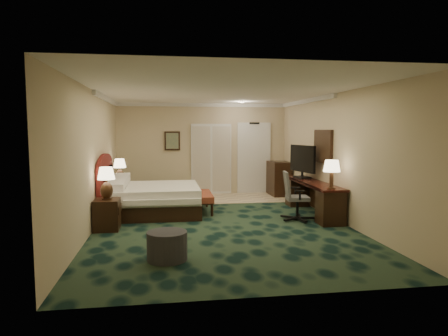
{
  "coord_description": "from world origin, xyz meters",
  "views": [
    {
      "loc": [
        -1.12,
        -8.08,
        1.93
      ],
      "look_at": [
        0.17,
        0.6,
        1.08
      ],
      "focal_mm": 32.0,
      "sensor_mm": 36.0,
      "label": 1
    }
  ],
  "objects": [
    {
      "name": "entry_door",
      "position": [
        1.55,
        3.72,
        1.05
      ],
      "size": [
        1.02,
        0.06,
        2.18
      ],
      "primitive_type": "cube",
      "color": "white",
      "rests_on": "ground"
    },
    {
      "name": "wall_left",
      "position": [
        -2.5,
        0.0,
        1.35
      ],
      "size": [
        0.0,
        7.5,
        2.7
      ],
      "primitive_type": "cube",
      "color": "#CAB98F",
      "rests_on": "ground"
    },
    {
      "name": "wall_back",
      "position": [
        0.0,
        3.75,
        1.35
      ],
      "size": [
        5.0,
        0.0,
        2.7
      ],
      "primitive_type": "cube",
      "color": "#CAB98F",
      "rests_on": "ground"
    },
    {
      "name": "lamp_far",
      "position": [
        -2.27,
        2.36,
        0.88
      ],
      "size": [
        0.37,
        0.37,
        0.61
      ],
      "primitive_type": null,
      "rotation": [
        0.0,
        0.0,
        0.18
      ],
      "color": "black",
      "rests_on": "nightstand_far"
    },
    {
      "name": "ottoman",
      "position": [
        -1.11,
        -2.25,
        0.21
      ],
      "size": [
        0.66,
        0.66,
        0.43
      ],
      "primitive_type": "cylinder",
      "rotation": [
        0.0,
        0.0,
        0.12
      ],
      "color": "#2D2E31",
      "rests_on": "ground"
    },
    {
      "name": "ceiling",
      "position": [
        0.0,
        0.0,
        2.7
      ],
      "size": [
        5.0,
        7.5,
        0.0
      ],
      "primitive_type": "cube",
      "color": "white",
      "rests_on": "wall_back"
    },
    {
      "name": "wall_front",
      "position": [
        0.0,
        -3.75,
        1.35
      ],
      "size": [
        5.0,
        0.0,
        2.7
      ],
      "primitive_type": "cube",
      "color": "#CAB98F",
      "rests_on": "ground"
    },
    {
      "name": "desk_chair",
      "position": [
        1.66,
        -0.02,
        0.52
      ],
      "size": [
        0.68,
        0.65,
        1.05
      ],
      "primitive_type": null,
      "rotation": [
        0.0,
        0.0,
        -0.13
      ],
      "color": "#5A5A5A",
      "rests_on": "ground"
    },
    {
      "name": "bed",
      "position": [
        -1.38,
        1.12,
        0.32
      ],
      "size": [
        2.04,
        1.89,
        0.65
      ],
      "primitive_type": "cube",
      "color": "white",
      "rests_on": "ground"
    },
    {
      "name": "nightstand_far",
      "position": [
        -2.25,
        2.4,
        0.29
      ],
      "size": [
        0.46,
        0.53,
        0.58
      ],
      "primitive_type": "cube",
      "color": "black",
      "rests_on": "ground"
    },
    {
      "name": "closet_doors",
      "position": [
        0.25,
        3.71,
        1.05
      ],
      "size": [
        1.2,
        0.06,
        2.1
      ],
      "primitive_type": "cube",
      "color": "beige",
      "rests_on": "ground"
    },
    {
      "name": "desk_lamp",
      "position": [
        2.18,
        -0.56,
        1.04
      ],
      "size": [
        0.42,
        0.42,
        0.59
      ],
      "primitive_type": null,
      "rotation": [
        0.0,
        0.0,
        -0.3
      ],
      "color": "black",
      "rests_on": "desk"
    },
    {
      "name": "bed_bench",
      "position": [
        -0.27,
        1.2,
        0.22
      ],
      "size": [
        0.47,
        1.3,
        0.44
      ],
      "primitive_type": "cube",
      "rotation": [
        0.0,
        0.0,
        -0.01
      ],
      "color": "#692D12",
      "rests_on": "ground"
    },
    {
      "name": "tile_patch",
      "position": [
        0.9,
        2.9,
        0.01
      ],
      "size": [
        3.2,
        1.7,
        0.01
      ],
      "primitive_type": "cube",
      "color": "#C2A98B",
      "rests_on": "ground"
    },
    {
      "name": "minibar",
      "position": [
        2.19,
        3.2,
        0.5
      ],
      "size": [
        0.52,
        0.94,
        0.99
      ],
      "primitive_type": "cube",
      "color": "black",
      "rests_on": "ground"
    },
    {
      "name": "crown_molding",
      "position": [
        0.0,
        0.0,
        2.65
      ],
      "size": [
        5.0,
        7.5,
        0.1
      ],
      "primitive_type": null,
      "color": "white",
      "rests_on": "wall_back"
    },
    {
      "name": "lamp_near",
      "position": [
        -2.23,
        -0.28,
        0.9
      ],
      "size": [
        0.39,
        0.39,
        0.63
      ],
      "primitive_type": null,
      "rotation": [
        0.0,
        0.0,
        -0.2
      ],
      "color": "black",
      "rests_on": "nightstand_near"
    },
    {
      "name": "wall_art",
      "position": [
        -0.9,
        3.71,
        1.6
      ],
      "size": [
        0.45,
        0.06,
        0.55
      ],
      "primitive_type": "cube",
      "color": "#536E64",
      "rests_on": "wall_back"
    },
    {
      "name": "wall_mirror",
      "position": [
        2.46,
        0.6,
        1.55
      ],
      "size": [
        0.05,
        0.95,
        0.75
      ],
      "primitive_type": "cube",
      "color": "white",
      "rests_on": "wall_right"
    },
    {
      "name": "headboard",
      "position": [
        -2.44,
        1.0,
        0.7
      ],
      "size": [
        0.12,
        2.0,
        1.4
      ],
      "primitive_type": null,
      "color": "#450D0B",
      "rests_on": "ground"
    },
    {
      "name": "floor",
      "position": [
        0.0,
        0.0,
        0.0
      ],
      "size": [
        5.0,
        7.5,
        0.0
      ],
      "primitive_type": "cube",
      "color": "black",
      "rests_on": "ground"
    },
    {
      "name": "nightstand_near",
      "position": [
        -2.24,
        -0.26,
        0.3
      ],
      "size": [
        0.47,
        0.54,
        0.59
      ],
      "primitive_type": "cube",
      "color": "black",
      "rests_on": "ground"
    },
    {
      "name": "desk",
      "position": [
        2.2,
        0.54,
        0.37
      ],
      "size": [
        0.55,
        2.57,
        0.74
      ],
      "primitive_type": "cube",
      "color": "black",
      "rests_on": "ground"
    },
    {
      "name": "wall_right",
      "position": [
        2.5,
        0.0,
        1.35
      ],
      "size": [
        0.0,
        7.5,
        2.7
      ],
      "primitive_type": "cube",
      "color": "#CAB98F",
      "rests_on": "ground"
    },
    {
      "name": "tv",
      "position": [
        2.19,
        1.21,
        1.15
      ],
      "size": [
        0.31,
        1.04,
        0.81
      ],
      "primitive_type": "cube",
      "rotation": [
        0.0,
        0.0,
        0.22
      ],
      "color": "black",
      "rests_on": "desk"
    }
  ]
}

